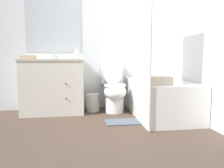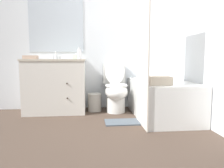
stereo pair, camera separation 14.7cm
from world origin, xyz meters
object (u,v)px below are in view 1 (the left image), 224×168
(toilet, at_px, (114,89))
(bath_mat, at_px, (125,122))
(sink_faucet, at_px, (54,57))
(bathtub, at_px, (160,98))
(bath_towel_folded, at_px, (160,80))
(soap_dispenser, at_px, (77,54))
(hand_towel_folded, at_px, (28,57))
(vanity_cabinet, at_px, (53,86))
(wastebasket, at_px, (93,102))
(tissue_box, at_px, (75,57))

(toilet, distance_m, bath_mat, 0.72)
(sink_faucet, bearing_deg, bathtub, -20.56)
(bathtub, height_order, bath_towel_folded, bath_towel_folded)
(sink_faucet, bearing_deg, toilet, -14.76)
(soap_dispenser, bearing_deg, toilet, -9.29)
(toilet, relative_size, hand_towel_folded, 4.34)
(hand_towel_folded, bearing_deg, vanity_cabinet, 20.17)
(wastebasket, bearing_deg, bath_mat, -61.92)
(hand_towel_folded, bearing_deg, wastebasket, 8.07)
(vanity_cabinet, relative_size, hand_towel_folded, 4.72)
(bathtub, height_order, bath_mat, bathtub)
(vanity_cabinet, height_order, tissue_box, tissue_box)
(tissue_box, bearing_deg, sink_faucet, 173.13)
(toilet, height_order, soap_dispenser, soap_dispenser)
(wastebasket, distance_m, hand_towel_folded, 1.20)
(bathtub, bearing_deg, hand_towel_folded, 171.31)
(wastebasket, relative_size, bath_mat, 0.55)
(tissue_box, bearing_deg, vanity_cabinet, -157.32)
(soap_dispenser, distance_m, bath_towel_folded, 1.41)
(soap_dispenser, bearing_deg, wastebasket, -2.46)
(vanity_cabinet, relative_size, toilet, 1.09)
(wastebasket, distance_m, tissue_box, 0.80)
(toilet, bearing_deg, vanity_cabinet, 175.75)
(bath_towel_folded, bearing_deg, vanity_cabinet, 147.87)
(bath_towel_folded, bearing_deg, wastebasket, 131.33)
(tissue_box, xyz_separation_m, hand_towel_folded, (-0.67, -0.26, -0.01))
(tissue_box, bearing_deg, toilet, -18.82)
(toilet, xyz_separation_m, tissue_box, (-0.62, 0.21, 0.51))
(vanity_cabinet, bearing_deg, hand_towel_folded, -159.83)
(bathtub, relative_size, tissue_box, 10.81)
(sink_faucet, relative_size, bathtub, 0.10)
(bath_mat, bearing_deg, toilet, 93.97)
(sink_faucet, distance_m, bath_towel_folded, 1.78)
(vanity_cabinet, xyz_separation_m, wastebasket, (0.62, 0.01, -0.29))
(wastebasket, bearing_deg, vanity_cabinet, -178.86)
(wastebasket, bearing_deg, tissue_box, 155.77)
(hand_towel_folded, relative_size, bath_mat, 0.39)
(toilet, bearing_deg, soap_dispenser, 170.71)
(soap_dispenser, distance_m, hand_towel_folded, 0.73)
(bathtub, bearing_deg, tissue_box, 156.12)
(tissue_box, height_order, bath_towel_folded, tissue_box)
(bathtub, bearing_deg, toilet, 151.57)
(sink_faucet, xyz_separation_m, wastebasket, (0.62, -0.17, -0.74))
(vanity_cabinet, distance_m, soap_dispenser, 0.63)
(sink_faucet, distance_m, toilet, 1.11)
(toilet, bearing_deg, sink_faucet, 165.24)
(sink_faucet, bearing_deg, bath_towel_folded, -37.10)
(tissue_box, relative_size, soap_dispenser, 0.69)
(hand_towel_folded, xyz_separation_m, bath_mat, (1.33, -0.57, -0.86))
(toilet, relative_size, tissue_box, 6.87)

